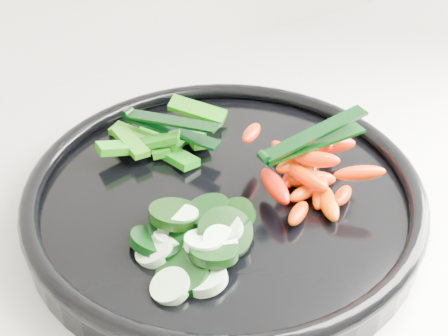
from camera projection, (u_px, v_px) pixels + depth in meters
veggie_tray at (224, 197)px, 0.59m from camera, size 0.48×0.48×0.04m
cucumber_pile at (190, 240)px, 0.52m from camera, size 0.13×0.12×0.04m
carrot_pile at (308, 169)px, 0.58m from camera, size 0.13×0.14×0.05m
pepper_pile at (161, 139)px, 0.64m from camera, size 0.15×0.11×0.04m
tong_carrot at (311, 140)px, 0.57m from camera, size 0.11×0.02×0.02m
tong_pepper at (168, 125)px, 0.63m from camera, size 0.07×0.11×0.02m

